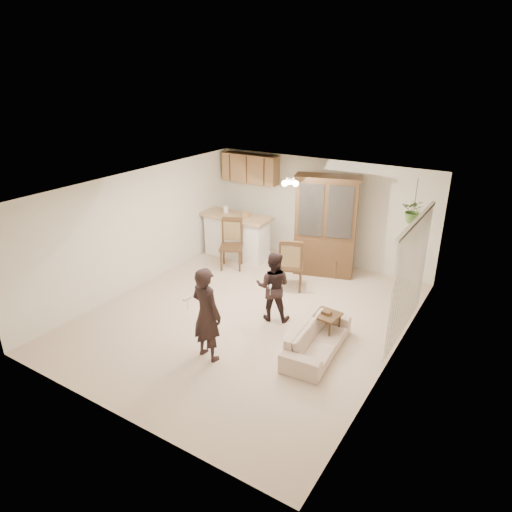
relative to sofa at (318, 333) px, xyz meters
The scene contains 23 objects.
floor 1.73m from the sofa, 165.58° to the left, with size 6.50×6.50×0.00m, color beige.
ceiling 2.72m from the sofa, 165.58° to the left, with size 5.50×6.50×0.02m, color white.
wall_back 4.12m from the sofa, 114.08° to the left, with size 5.50×0.02×2.50m, color beige.
wall_front 3.39m from the sofa, 120.12° to the right, with size 5.50×0.02×2.50m, color beige.
wall_left 4.50m from the sofa, behind, with size 0.02×6.50×2.50m, color beige.
wall_right 1.48m from the sofa, 20.82° to the left, with size 0.02×6.50×2.50m, color beige.
breakfast_bar 4.46m from the sofa, 141.55° to the left, with size 1.60×0.55×1.00m, color white.
bar_top 4.51m from the sofa, 141.55° to the left, with size 1.75×0.70×0.08m, color tan.
upper_cabinets 5.27m from the sofa, 135.40° to the left, with size 1.50×0.34×0.70m, color olive.
vertical_blinds 1.85m from the sofa, 51.02° to the left, with size 0.06×2.30×2.10m, color beige, non-canonical shape.
ceiling_fixture 2.97m from the sofa, 131.61° to the left, with size 0.36×0.36×0.20m, color beige, non-canonical shape.
hanging_plant 3.26m from the sofa, 76.85° to the left, with size 0.43×0.37×0.48m, color #375E25.
plant_cord 3.42m from the sofa, 76.85° to the left, with size 0.01×0.01×0.65m, color black.
sofa is the anchor object (origin of this frame).
adult 1.89m from the sofa, 143.75° to the right, with size 0.66×0.43×1.80m, color black.
child 1.35m from the sofa, 154.22° to the left, with size 0.66×0.51×1.35m, color black.
china_hutch 3.34m from the sofa, 112.28° to the left, with size 1.55×0.95×2.28m.
side_table 0.48m from the sofa, 96.66° to the left, with size 0.48×0.48×0.54m.
chair_bar 3.84m from the sofa, 146.52° to the left, with size 0.70×0.70×1.18m.
chair_hutch_left 3.22m from the sofa, 107.18° to the left, with size 0.55×0.55×0.95m.
chair_hutch_right 2.41m from the sofa, 128.48° to the left, with size 0.68×0.68×1.16m.
controller_adult 2.27m from the sofa, 136.60° to the right, with size 0.04×0.14×0.04m, color white.
controller_child 1.20m from the sofa, 165.52° to the left, with size 0.04×0.12×0.04m, color white.
Camera 1 is at (4.20, -6.45, 4.43)m, focal length 32.00 mm.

